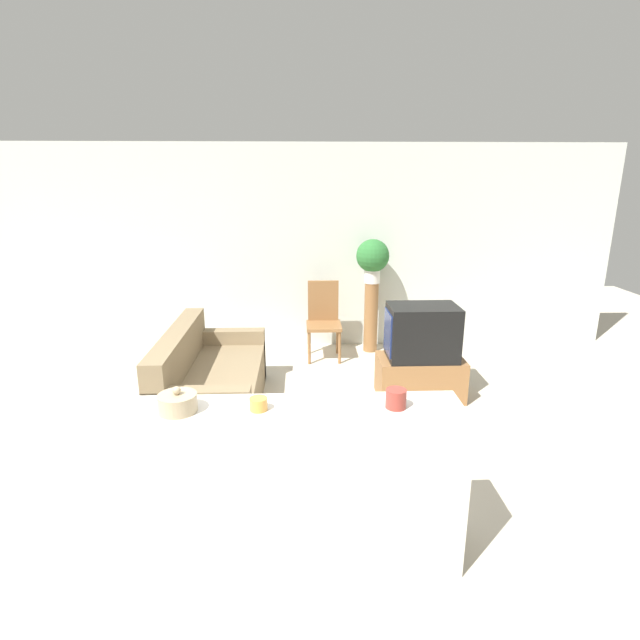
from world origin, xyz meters
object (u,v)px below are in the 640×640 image
at_px(television, 422,332).
at_px(potted_plant, 373,257).
at_px(couch, 210,384).
at_px(wooden_chair, 324,317).
at_px(decorative_bowl, 178,403).

xyz_separation_m(television, potted_plant, (-0.32, 1.49, 0.54)).
distance_m(couch, television, 2.22).
distance_m(wooden_chair, decorative_bowl, 3.75).
height_order(couch, wooden_chair, wooden_chair).
relative_size(couch, wooden_chair, 1.81).
relative_size(television, decorative_bowl, 3.30).
xyz_separation_m(couch, decorative_bowl, (0.21, -2.03, 0.76)).
distance_m(television, potted_plant, 1.62).
bearing_deg(decorative_bowl, couch, 96.02).
distance_m(couch, potted_plant, 2.72).
bearing_deg(couch, wooden_chair, 52.15).
relative_size(television, potted_plant, 1.27).
bearing_deg(couch, decorative_bowl, -83.98).
bearing_deg(couch, potted_plant, 43.39).
distance_m(television, decorative_bowl, 3.02).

